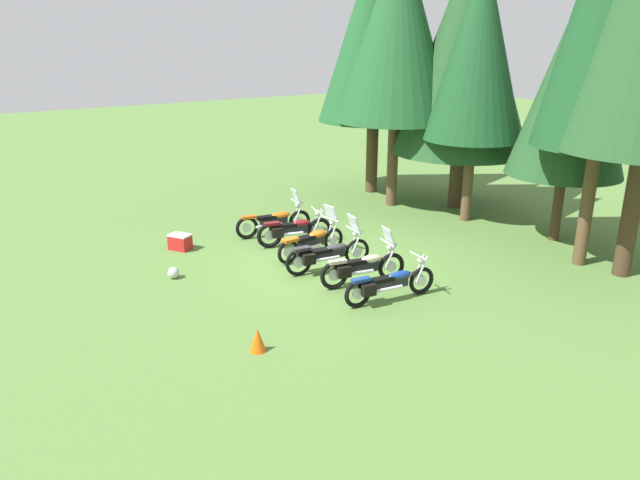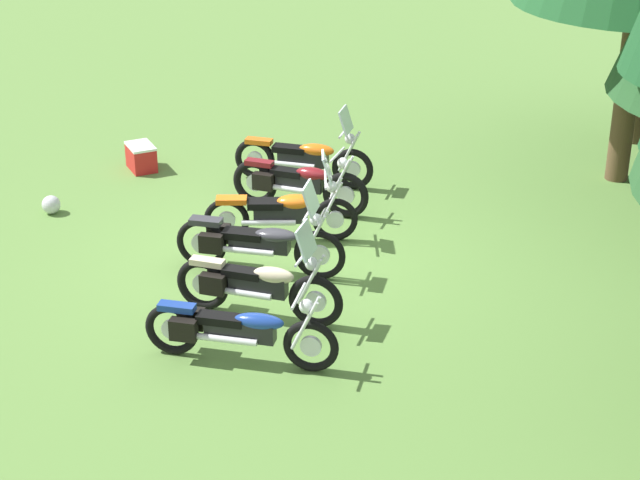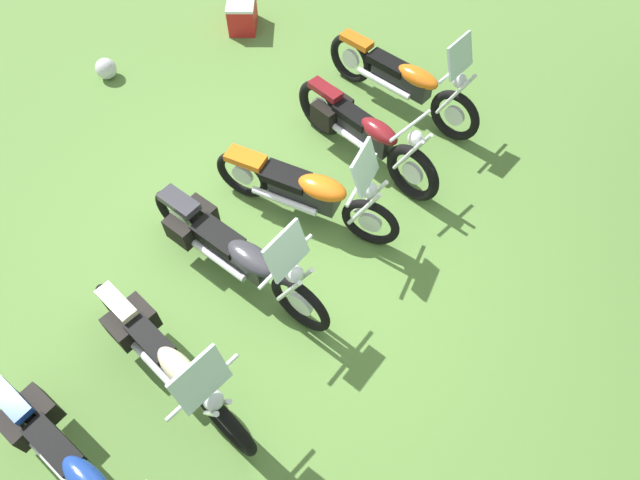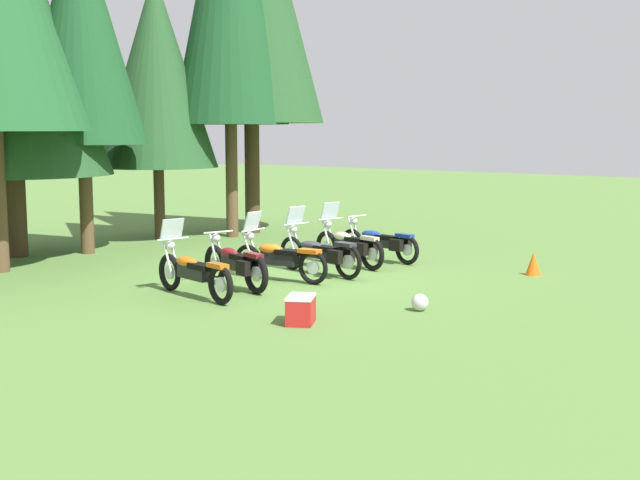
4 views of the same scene
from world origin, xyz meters
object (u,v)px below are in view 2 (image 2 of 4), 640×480
motorcycle_2 (283,211)px  motorcycle_4 (256,285)px  dropped_helmet (51,205)px  motorcycle_5 (236,330)px  picnic_cooler (141,157)px  motorcycle_0 (305,157)px  motorcycle_3 (257,241)px  motorcycle_1 (297,183)px

motorcycle_2 → motorcycle_4: (2.27, -0.07, -0.01)m
dropped_helmet → motorcycle_5: bearing=41.3°
motorcycle_4 → picnic_cooler: (-4.87, -2.66, -0.24)m
motorcycle_5 → picnic_cooler: (-5.94, -2.57, -0.21)m
motorcycle_0 → motorcycle_5: bearing=-82.0°
dropped_helmet → motorcycle_0: bearing=112.0°
motorcycle_3 → picnic_cooler: motorcycle_3 is taller
motorcycle_5 → dropped_helmet: (-4.01, -3.52, -0.28)m
motorcycle_1 → motorcycle_3: 2.17m
motorcycle_1 → motorcycle_3: (2.15, -0.32, 0.02)m
motorcycle_0 → motorcycle_3: size_ratio=0.98×
motorcycle_5 → dropped_helmet: 5.34m
motorcycle_1 → motorcycle_0: bearing=104.3°
motorcycle_2 → dropped_helmet: motorcycle_2 is taller
picnic_cooler → motorcycle_1: bearing=62.2°
motorcycle_1 → picnic_cooler: (-1.49, -2.82, -0.23)m
motorcycle_4 → picnic_cooler: size_ratio=3.09×
motorcycle_1 → dropped_helmet: bearing=-158.4°
motorcycle_3 → picnic_cooler: bearing=132.1°
motorcycle_5 → picnic_cooler: motorcycle_5 is taller
motorcycle_1 → motorcycle_5: 4.46m
motorcycle_1 → motorcycle_2: bearing=-79.6°
motorcycle_3 → motorcycle_4: 1.24m
motorcycle_4 → motorcycle_5: bearing=-82.4°
motorcycle_1 → motorcycle_2: 1.11m
motorcycle_3 → motorcycle_5: motorcycle_3 is taller
motorcycle_0 → motorcycle_1: size_ratio=1.07×
motorcycle_0 → dropped_helmet: size_ratio=8.12×
motorcycle_1 → motorcycle_4: 3.38m
motorcycle_1 → picnic_cooler: motorcycle_1 is taller
motorcycle_5 → picnic_cooler: bearing=121.4°
motorcycle_3 → motorcycle_5: size_ratio=1.01×
motorcycle_1 → motorcycle_2: (1.11, -0.09, 0.02)m
motorcycle_3 → dropped_helmet: bearing=161.3°
motorcycle_5 → dropped_helmet: size_ratio=8.14×
motorcycle_2 → picnic_cooler: 3.78m
motorcycle_2 → picnic_cooler: (-2.60, -2.73, -0.25)m
motorcycle_0 → picnic_cooler: (-0.41, -2.83, -0.24)m
motorcycle_1 → motorcycle_5: (4.45, -0.25, -0.03)m
motorcycle_0 → motorcycle_2: size_ratio=1.05×
motorcycle_3 → dropped_helmet: (-1.71, -3.45, -0.33)m
motorcycle_0 → motorcycle_5: (5.53, -0.26, -0.04)m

